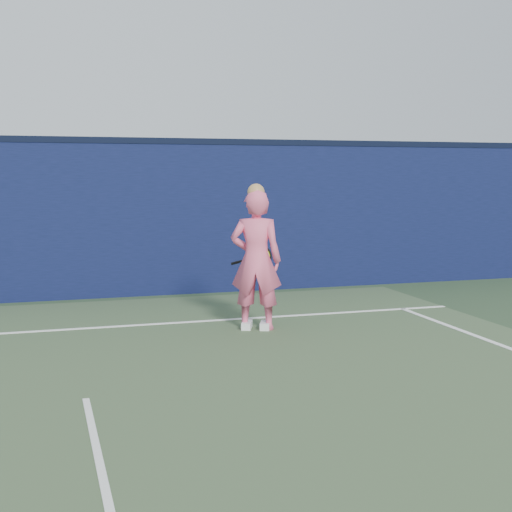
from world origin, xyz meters
name	(u,v)px	position (x,y,z in m)	size (l,w,h in m)	color
ground	(94,440)	(0.00, 0.00, 0.00)	(80.00, 80.00, 0.00)	#2E462B
backstop_wall	(62,222)	(0.00, 6.50, 1.25)	(24.00, 0.40, 2.50)	#0B1334
wall_cap	(59,140)	(0.00, 6.50, 2.55)	(24.00, 0.42, 0.10)	black
player	(256,260)	(2.31, 3.35, 0.91)	(0.78, 0.65, 1.89)	#F76087
racket	(259,257)	(2.47, 3.75, 0.90)	(0.52, 0.28, 0.30)	black
court_lines	(98,454)	(0.00, -0.33, 0.01)	(11.00, 12.04, 0.01)	white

